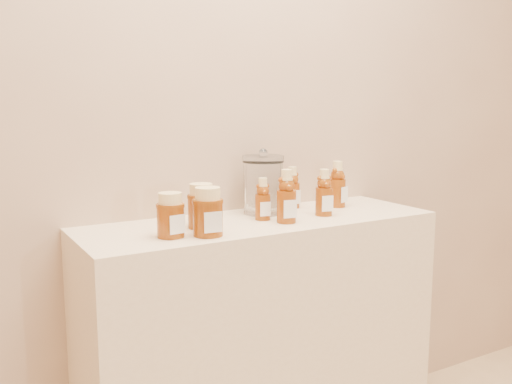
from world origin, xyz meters
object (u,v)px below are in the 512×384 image
bear_bottle_front_left (287,193)px  glass_canister (263,182)px  honey_jar_left (170,215)px  display_table (261,348)px  bear_bottle_back_left (263,196)px

bear_bottle_front_left → glass_canister: glass_canister is taller
bear_bottle_front_left → honey_jar_left: 0.40m
display_table → bear_bottle_back_left: bear_bottle_back_left is taller
display_table → glass_canister: 0.57m
display_table → honey_jar_left: bearing=-167.7°
display_table → bear_bottle_back_left: size_ratio=7.61×
bear_bottle_back_left → bear_bottle_front_left: bearing=-48.8°
display_table → bear_bottle_front_left: 0.56m
display_table → glass_canister: bearing=55.0°
bear_bottle_back_left → glass_canister: 0.11m
bear_bottle_front_left → glass_canister: (0.01, 0.17, 0.01)m
display_table → honey_jar_left: (-0.35, -0.08, 0.51)m
bear_bottle_front_left → glass_canister: size_ratio=0.89×
honey_jar_left → display_table: bearing=5.1°
honey_jar_left → bear_bottle_back_left: bearing=4.6°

